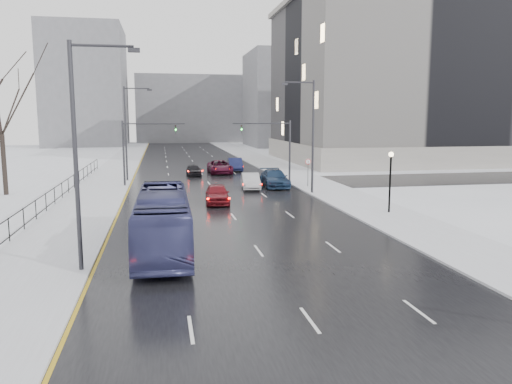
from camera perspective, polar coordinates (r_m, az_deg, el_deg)
road at (r=62.95m, az=-6.37°, el=2.29°), size 16.00×150.00×0.04m
cross_road at (r=51.08m, az=-5.31°, el=0.85°), size 130.00×10.00×0.04m
sidewalk_left at (r=63.03m, az=-15.93°, el=2.07°), size 5.00×150.00×0.16m
sidewalk_right at (r=64.60m, az=2.97°, el=2.54°), size 5.00×150.00×0.16m
park_strip at (r=64.59m, az=-24.36°, el=1.77°), size 14.00×150.00×0.12m
tree_park_e at (r=48.78m, az=-26.62°, el=-0.41°), size 9.45×9.45×13.50m
iron_fence at (r=33.95m, az=-24.62°, el=-2.29°), size 0.06×70.00×1.30m
streetlight_r_mid at (r=44.35m, az=6.24°, el=6.93°), size 2.95×0.25×10.00m
streetlight_l_near at (r=22.69m, az=-19.42°, el=5.00°), size 2.95×0.25×10.00m
streetlight_l_far at (r=54.52m, az=-14.45°, el=7.01°), size 2.95×0.25×10.00m
lamppost_r_mid at (r=36.25m, az=15.11°, el=2.10°), size 0.36×0.36×4.28m
mast_signal_right at (r=51.91m, az=2.74°, el=5.53°), size 6.10×0.33×6.50m
mast_signal_left at (r=50.54m, az=-13.71°, el=5.22°), size 6.10×0.33×6.50m
no_uturn_sign at (r=48.67m, az=5.97°, el=3.16°), size 0.60×0.06×2.70m
civic_building at (r=84.48m, az=17.67°, el=11.13°), size 41.00×31.00×24.80m
bldg_far_right at (r=121.96m, az=4.90°, el=10.48°), size 24.00×20.00×22.00m
bldg_far_left at (r=128.76m, az=-18.83°, el=11.30°), size 18.00×22.00×28.00m
bldg_far_center at (r=142.69m, az=-7.35°, el=9.35°), size 30.00×18.00×18.00m
bus at (r=25.97m, az=-10.61°, el=-3.25°), size 2.76×11.15×3.10m
sedan_center_near at (r=39.61m, az=-4.45°, el=-0.21°), size 2.14×4.69×1.56m
sedan_right_near at (r=47.42m, az=-0.63°, el=1.25°), size 2.06×4.77×1.53m
sedan_right_cross at (r=60.85m, az=-4.15°, el=2.88°), size 2.77×5.81×1.60m
sedan_right_far at (r=49.07m, az=2.14°, el=1.57°), size 2.48×5.78×1.66m
sedan_center_far at (r=58.83m, az=-7.14°, el=2.51°), size 1.70×3.97×1.33m
sedan_right_distant at (r=63.97m, az=-2.40°, el=3.18°), size 2.06×5.02×1.62m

